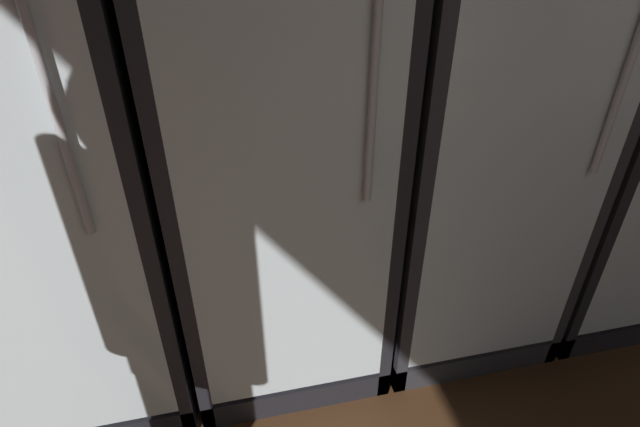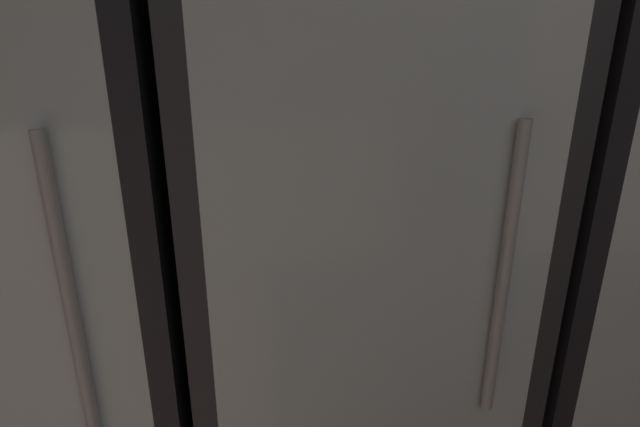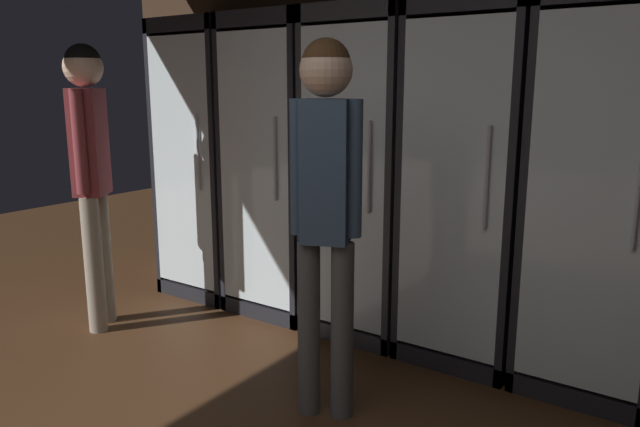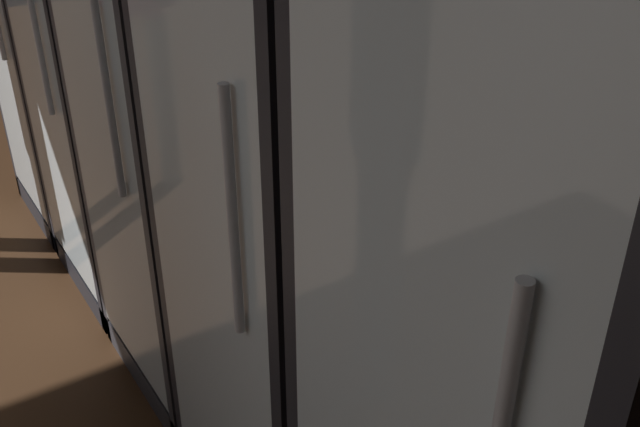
{
  "view_description": "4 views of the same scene",
  "coord_description": "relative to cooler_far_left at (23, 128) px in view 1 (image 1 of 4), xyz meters",
  "views": [
    {
      "loc": [
        -1.5,
        1.39,
        1.46
      ],
      "look_at": [
        -1.25,
        2.5,
        0.72
      ],
      "focal_mm": 27.74,
      "sensor_mm": 36.0,
      "label": 1
    },
    {
      "loc": [
        -0.88,
        1.75,
        1.42
      ],
      "look_at": [
        -0.77,
        2.58,
        1.13
      ],
      "focal_mm": 27.3,
      "sensor_mm": 36.0,
      "label": 2
    },
    {
      "loc": [
        1.14,
        -0.41,
        1.51
      ],
      "look_at": [
        -0.83,
        2.42,
        0.77
      ],
      "focal_mm": 34.14,
      "sensor_mm": 36.0,
      "label": 3
    },
    {
      "loc": [
        1.19,
        1.92,
        1.73
      ],
      "look_at": [
        0.11,
        2.61,
        0.99
      ],
      "focal_mm": 41.87,
      "sensor_mm": 36.0,
      "label": 4
    }
  ],
  "objects": [
    {
      "name": "cooler_far_left",
      "position": [
        0.0,
        0.0,
        0.0
      ],
      "size": [
        0.63,
        0.59,
        1.94
      ],
      "color": "black",
      "rests_on": "ground"
    },
    {
      "name": "cooler_center",
      "position": [
        1.3,
        -0.0,
        0.01
      ],
      "size": [
        0.63,
        0.59,
        1.94
      ],
      "color": "#2B2B30",
      "rests_on": "ground"
    },
    {
      "name": "cooler_left",
      "position": [
        0.65,
        0.0,
        0.01
      ],
      "size": [
        0.63,
        0.59,
        1.94
      ],
      "color": "black",
      "rests_on": "ground"
    }
  ]
}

